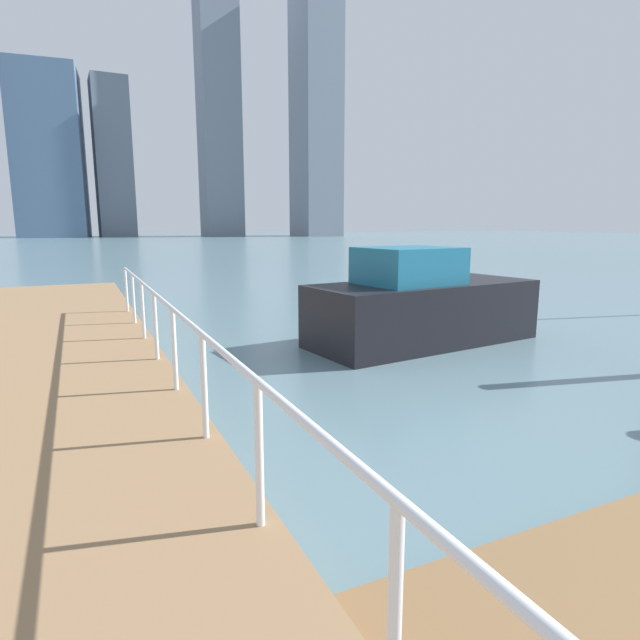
% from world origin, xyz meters
% --- Properties ---
extents(ground_plane, '(300.00, 300.00, 0.00)m').
position_xyz_m(ground_plane, '(0.00, 20.00, 0.00)').
color(ground_plane, slate).
extents(moored_boat_1, '(5.18, 2.55, 2.03)m').
position_xyz_m(moored_boat_1, '(2.33, 18.58, 0.79)').
color(moored_boat_1, black).
rests_on(moored_boat_1, ground_plane).
extents(skyline_tower_2, '(13.40, 14.47, 32.29)m').
position_xyz_m(skyline_tower_2, '(-7.43, 128.29, 16.14)').
color(skyline_tower_2, slate).
rests_on(skyline_tower_2, ground_plane).
extents(skyline_tower_3, '(7.26, 8.35, 31.68)m').
position_xyz_m(skyline_tower_3, '(4.19, 128.77, 15.84)').
color(skyline_tower_3, slate).
rests_on(skyline_tower_3, ground_plane).
extents(skyline_tower_4, '(8.31, 9.38, 84.90)m').
position_xyz_m(skyline_tower_4, '(25.64, 124.50, 42.45)').
color(skyline_tower_4, slate).
rests_on(skyline_tower_4, ground_plane).
extents(skyline_tower_5, '(8.98, 13.92, 54.48)m').
position_xyz_m(skyline_tower_5, '(45.03, 117.19, 27.24)').
color(skyline_tower_5, gray).
rests_on(skyline_tower_5, ground_plane).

